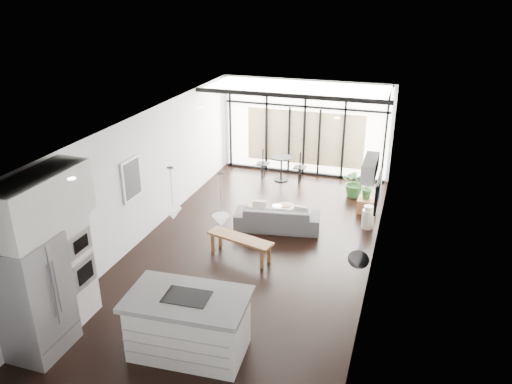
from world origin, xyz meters
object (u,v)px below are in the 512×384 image
Objects in this scene: island at (189,324)px; console_bench at (240,247)px; fridge at (35,298)px; sofa at (277,213)px; pouf at (286,213)px; milk_can at (368,217)px; tv at (378,191)px.

console_bench is at bearing 90.45° from island.
fridge is at bearing -104.30° from console_bench.
pouf is at bearing -106.72° from sofa.
milk_can is at bearing 4.75° from pouf.
sofa is 1.35× the size of console_bench.
milk_can reaches higher than pouf.
tv reaches higher than pouf.
island is at bearing -112.79° from milk_can.
fridge is at bearing -167.09° from island.
fridge is at bearing -126.94° from milk_can.
console_bench is at bearing 61.18° from fridge.
console_bench is 3.25× the size of pouf.
island is 2.98m from console_bench.
pouf is at bearing 83.67° from island.
fridge reaches higher than milk_can.
island is 0.96× the size of fridge.
milk_can is (1.94, 0.16, 0.10)m from pouf.
sofa is at bearing 90.51° from console_bench.
tv is (2.60, 1.33, 1.07)m from console_bench.
fridge is 4.19m from console_bench.
pouf is at bearing 161.86° from tv.
island is 4.11× the size of pouf.
milk_can is at bearing -170.60° from sofa.
milk_can is at bearing 57.22° from console_bench.
fridge reaches higher than island.
sofa is at bearing 175.25° from tv.
tv reaches higher than console_bench.
milk_can is at bearing 63.53° from island.
console_bench is at bearing -137.30° from milk_can.
tv is at bearing 165.84° from sofa.
sofa is 3.51× the size of milk_can.
tv reaches higher than sofa.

